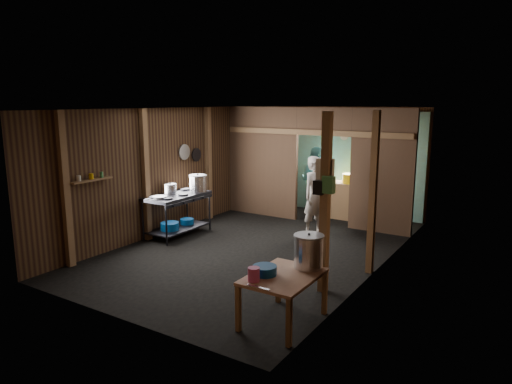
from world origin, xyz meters
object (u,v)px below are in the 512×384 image
Objects in this scene: stove_pot_large at (198,184)px; stock_pot at (309,252)px; cook at (315,196)px; gas_range at (177,215)px; pink_bucket at (254,274)px; yellow_tub at (351,179)px; prep_table at (283,299)px.

stock_pot is (3.68, -2.29, -0.20)m from stove_pot_large.
cook reaches higher than stock_pot.
gas_range is at bearing -109.52° from stove_pot_large.
pink_bucket is 0.10× the size of cook.
stove_pot_large is at bearing -130.63° from yellow_tub.
stock_pot is (0.14, 0.41, 0.52)m from prep_table.
stove_pot_large reaches higher than stock_pot.
yellow_tub is (-1.34, 5.01, 0.13)m from stock_pot.
yellow_tub is (-1.20, 5.42, 0.65)m from prep_table.
stock_pot reaches higher than pink_bucket.
pink_bucket is at bearing -80.21° from yellow_tub.
prep_table is 0.68m from stock_pot.
gas_range is at bearing 149.18° from prep_table.
cook is (-0.13, -1.66, -0.14)m from yellow_tub.
pink_bucket is 4.27m from cook.
stove_pot_large is at bearing 137.52° from pink_bucket.
prep_table is 2.30× the size of stock_pot.
gas_range is 4.27m from stock_pot.
cook is (2.38, 1.54, 0.39)m from gas_range.
cook reaches higher than pink_bucket.
gas_range is 3.18× the size of stock_pot.
cook is (-1.33, 3.76, 0.51)m from prep_table.
pink_bucket is 0.43× the size of yellow_tub.
cook is at bearing 109.52° from prep_table.
prep_table is 2.83× the size of stove_pot_large.
cook is at bearing -94.46° from yellow_tub.
stove_pot_large is at bearing 148.16° from stock_pot.
gas_range is 2.86m from cook.
stock_pot is 1.16× the size of yellow_tub.
gas_range is 3.92× the size of stove_pot_large.
prep_table is 2.67× the size of yellow_tub.
yellow_tub reaches higher than pink_bucket.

